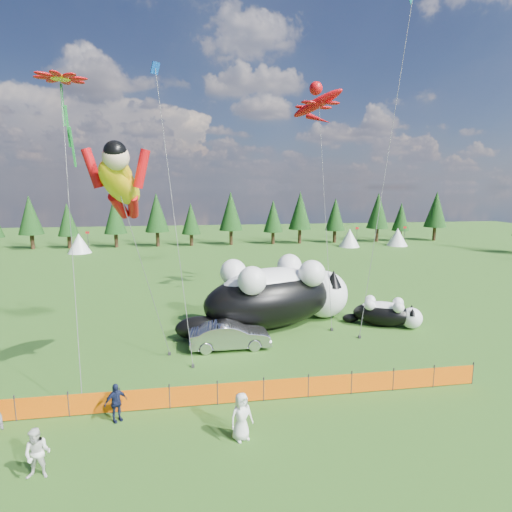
{
  "coord_description": "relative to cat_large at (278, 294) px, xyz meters",
  "views": [
    {
      "loc": [
        -1.76,
        -18.82,
        9.18
      ],
      "look_at": [
        1.74,
        4.0,
        5.2
      ],
      "focal_mm": 28.0,
      "sensor_mm": 36.0,
      "label": 1
    }
  ],
  "objects": [
    {
      "name": "car",
      "position": [
        -3.52,
        -3.45,
        -1.38
      ],
      "size": [
        4.68,
        1.69,
        1.53
      ],
      "primitive_type": "imported",
      "rotation": [
        0.0,
        0.0,
        1.58
      ],
      "color": "#ABABB0",
      "rests_on": "ground"
    },
    {
      "name": "spectator_c",
      "position": [
        -8.62,
        -10.04,
        -1.36
      ],
      "size": [
        1.03,
        0.91,
        1.58
      ],
      "primitive_type": "imported",
      "rotation": [
        0.0,
        0.0,
        0.59
      ],
      "color": "#151B3A",
      "rests_on": "ground"
    },
    {
      "name": "spectator_e",
      "position": [
        -3.84,
        -11.95,
        -1.25
      ],
      "size": [
        1.03,
        0.85,
        1.8
      ],
      "primitive_type": "imported",
      "rotation": [
        0.0,
        0.0,
        0.37
      ],
      "color": "silver",
      "rests_on": "ground"
    },
    {
      "name": "superhero_kite",
      "position": [
        -8.56,
        -6.63,
        7.18
      ],
      "size": [
        4.6,
        5.25,
        11.47
      ],
      "color": "#E6B80C",
      "rests_on": "ground"
    },
    {
      "name": "ground",
      "position": [
        -3.58,
        -6.44,
        -2.15
      ],
      "size": [
        160.0,
        160.0,
        0.0
      ],
      "primitive_type": "plane",
      "color": "#0E3C0B",
      "rests_on": "ground"
    },
    {
      "name": "gecko_kite",
      "position": [
        4.57,
        7.09,
        13.64
      ],
      "size": [
        6.91,
        12.21,
        18.09
      ],
      "color": "red",
      "rests_on": "ground"
    },
    {
      "name": "flower_kite",
      "position": [
        -11.59,
        -3.62,
        12.07
      ],
      "size": [
        3.16,
        7.39,
        15.44
      ],
      "color": "red",
      "rests_on": "ground"
    },
    {
      "name": "spectator_b",
      "position": [
        -10.48,
        -12.95,
        -1.3
      ],
      "size": [
        0.85,
        0.53,
        1.69
      ],
      "primitive_type": "imported",
      "rotation": [
        0.0,
        0.0,
        -0.05
      ],
      "color": "silver",
      "rests_on": "ground"
    },
    {
      "name": "safety_fence",
      "position": [
        -3.58,
        -9.44,
        -1.65
      ],
      "size": [
        22.06,
        0.06,
        1.1
      ],
      "color": "#262626",
      "rests_on": "ground"
    },
    {
      "name": "cat_large",
      "position": [
        0.0,
        0.0,
        0.0
      ],
      "size": [
        12.16,
        7.22,
        4.53
      ],
      "rotation": [
        0.0,
        0.0,
        0.33
      ],
      "color": "black",
      "rests_on": "ground"
    },
    {
      "name": "diamond_kite_a",
      "position": [
        -7.26,
        -0.49,
        12.72
      ],
      "size": [
        2.23,
        5.99,
        17.03
      ],
      "color": "#0B41A8",
      "rests_on": "ground"
    },
    {
      "name": "tree_line",
      "position": [
        -3.58,
        38.56,
        1.85
      ],
      "size": [
        90.0,
        4.0,
        8.0
      ],
      "primitive_type": null,
      "color": "black",
      "rests_on": "ground"
    },
    {
      "name": "festival_tents",
      "position": [
        7.42,
        33.56,
        -0.75
      ],
      "size": [
        50.0,
        3.2,
        2.8
      ],
      "primitive_type": null,
      "color": "white",
      "rests_on": "ground"
    },
    {
      "name": "diamond_kite_b",
      "position": [
        8.57,
        0.64,
        17.74
      ],
      "size": [
        4.78,
        4.56,
        22.26
      ],
      "color": "#0D96A0",
      "rests_on": "ground"
    },
    {
      "name": "cat_small",
      "position": [
        7.17,
        -1.23,
        -1.26
      ],
      "size": [
        4.84,
        3.36,
        1.88
      ],
      "rotation": [
        0.0,
        0.0,
        -0.46
      ],
      "color": "black",
      "rests_on": "ground"
    }
  ]
}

